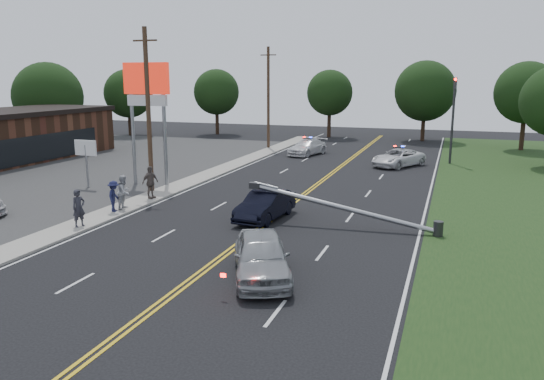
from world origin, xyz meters
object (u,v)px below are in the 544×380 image
at_px(crashed_sedan, 265,205).
at_px(bystander_b, 124,192).
at_px(small_sign, 86,152).
at_px(fallen_streetlight, 353,210).
at_px(traffic_signal, 453,113).
at_px(emergency_a, 398,158).
at_px(bystander_c, 114,196).
at_px(utility_pole_far, 268,98).
at_px(waiting_sedan, 261,256).
at_px(utility_pole_mid, 148,111).
at_px(emergency_b, 307,147).
at_px(bystander_d, 150,182).
at_px(pylon_sign, 147,94).
at_px(bystander_a, 79,208).

height_order(crashed_sedan, bystander_b, bystander_b).
distance_m(small_sign, fallen_streetlight, 18.68).
bearing_deg(bystander_b, traffic_signal, -42.28).
distance_m(traffic_signal, emergency_a, 6.03).
height_order(traffic_signal, bystander_c, traffic_signal).
xyz_separation_m(utility_pole_far, emergency_a, (13.55, -6.90, -4.39)).
distance_m(small_sign, traffic_signal, 28.72).
height_order(small_sign, bystander_c, small_sign).
relative_size(crashed_sedan, bystander_b, 2.44).
distance_m(small_sign, crashed_sedan, 14.29).
bearing_deg(waiting_sedan, utility_pole_far, 85.34).
xyz_separation_m(traffic_signal, utility_pole_far, (-17.50, 4.00, 0.88)).
bearing_deg(utility_pole_far, waiting_sedan, -71.03).
bearing_deg(utility_pole_mid, emergency_b, 75.65).
bearing_deg(bystander_b, emergency_a, -38.61).
distance_m(emergency_a, bystander_b, 23.26).
xyz_separation_m(waiting_sedan, emergency_b, (-6.60, 30.39, -0.10)).
relative_size(traffic_signal, utility_pole_mid, 0.70).
distance_m(utility_pole_far, bystander_c, 27.61).
height_order(utility_pole_far, bystander_d, utility_pole_far).
height_order(utility_pole_mid, utility_pole_far, same).
height_order(pylon_sign, bystander_a, pylon_sign).
xyz_separation_m(traffic_signal, emergency_b, (-12.63, 1.03, -3.49)).
height_order(emergency_a, emergency_b, emergency_b).
xyz_separation_m(small_sign, emergency_b, (9.67, 19.03, -1.62)).
height_order(emergency_a, bystander_b, bystander_b).
relative_size(emergency_b, bystander_c, 2.99).
xyz_separation_m(small_sign, utility_pole_far, (4.80, 22.00, 2.75)).
bearing_deg(traffic_signal, fallen_streetlight, -100.59).
bearing_deg(emergency_b, bystander_a, -83.43).
relative_size(small_sign, waiting_sedan, 0.65).
bearing_deg(bystander_d, bystander_b, -162.40).
bearing_deg(waiting_sedan, emergency_b, 78.62).
relative_size(traffic_signal, bystander_c, 4.29).
relative_size(traffic_signal, bystander_a, 3.94).
height_order(traffic_signal, emergency_b, traffic_signal).
distance_m(crashed_sedan, bystander_d, 7.97).
relative_size(pylon_sign, bystander_c, 4.87).
distance_m(bystander_a, bystander_c, 2.99).
relative_size(pylon_sign, emergency_b, 1.63).
bearing_deg(utility_pole_far, fallen_streetlight, -62.76).
bearing_deg(emergency_b, traffic_signal, 9.67).
xyz_separation_m(traffic_signal, emergency_a, (-3.95, -2.90, -3.51)).
relative_size(emergency_b, bystander_a, 2.74).
xyz_separation_m(small_sign, fallen_streetlight, (18.19, -4.00, -1.41)).
relative_size(pylon_sign, crashed_sedan, 1.79).
xyz_separation_m(pylon_sign, bystander_b, (2.41, -6.55, -4.96)).
height_order(emergency_b, bystander_d, bystander_d).
relative_size(traffic_signal, emergency_a, 1.42).
xyz_separation_m(bystander_a, bystander_b, (-0.04, 3.72, 0.02)).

